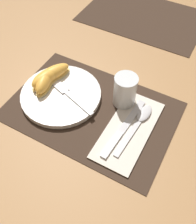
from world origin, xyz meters
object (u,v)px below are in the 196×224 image
Objects in this scene: knife at (123,129)px; citrus_wedge_2 at (44,82)px; citrus_wedge_1 at (45,79)px; fork at (68,93)px; spoon at (140,120)px; plate at (62,94)px; juice_glass at (125,92)px; citrus_wedge_0 at (51,75)px.

knife is 0.27m from citrus_wedge_2.
fork is at bearing -2.87° from citrus_wedge_1.
plate is at bearing -174.26° from spoon.
citrus_wedge_2 is at bearing -66.45° from citrus_wedge_1.
fork is (-0.15, -0.07, -0.02)m from juice_glass.
citrus_wedge_2 reaches higher than citrus_wedge_0.
juice_glass is at bearing 17.62° from citrus_wedge_2.
knife is 0.28m from citrus_wedge_0.
fork is 1.69× the size of citrus_wedge_2.
citrus_wedge_1 is at bearing 173.44° from knife.
citrus_wedge_2 is at bearing -174.29° from spoon.
juice_glass is at bearing 22.90° from fork.
spoon is (0.03, 0.05, 0.00)m from knife.
juice_glass reaches higher than spoon.
citrus_wedge_2 is (-0.23, -0.07, -0.01)m from juice_glass.
juice_glass is 0.50× the size of spoon.
citrus_wedge_0 is at bearing 81.43° from citrus_wedge_1.
plate is at bearing -29.15° from citrus_wedge_0.
juice_glass is at bearing 114.20° from knife.
citrus_wedge_1 reaches higher than citrus_wedge_2.
citrus_wedge_0 is 1.30× the size of citrus_wedge_1.
juice_glass is 0.09m from spoon.
citrus_wedge_1 is at bearing 113.55° from citrus_wedge_2.
citrus_wedge_0 is (-0.27, 0.06, 0.03)m from knife.
citrus_wedge_2 is at bearing -173.98° from fork.
plate is at bearing -172.70° from fork.
citrus_wedge_0 is 0.04m from citrus_wedge_2.
citrus_wedge_2 is (-0.06, -0.01, 0.03)m from plate.
citrus_wedge_1 is at bearing -98.57° from citrus_wedge_0.
knife is 0.06m from spoon.
citrus_wedge_0 reaches higher than plate.
citrus_wedge_1 reaches higher than spoon.
citrus_wedge_1 is 0.01m from citrus_wedge_2.
knife is 1.59× the size of citrus_wedge_0.
spoon is 1.79× the size of citrus_wedge_2.
knife is at bearing -6.65° from plate.
spoon is 1.41× the size of citrus_wedge_0.
fork is 0.08m from citrus_wedge_2.
citrus_wedge_0 reaches higher than knife.
plate is 1.72× the size of citrus_wedge_0.
fork is at bearing -157.10° from juice_glass.
spoon is 0.23m from fork.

